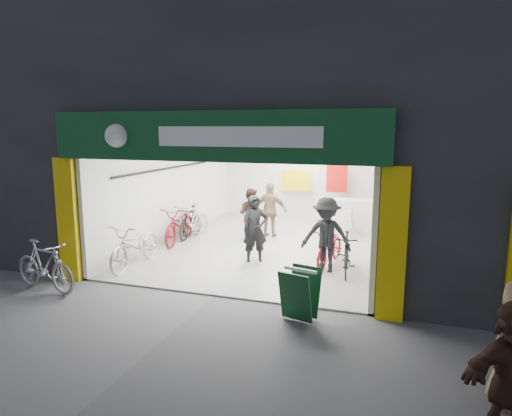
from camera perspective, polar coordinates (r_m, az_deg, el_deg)
The scene contains 15 objects.
ground at distance 8.97m, azimuth -5.37°, elevation -10.95°, with size 60.00×60.00×0.00m, color #56565B.
building at distance 12.93m, azimuth 7.39°, elevation 14.90°, with size 17.00×10.27×8.00m.
bike_left_front at distance 10.91m, azimuth -14.78°, elevation -4.49°, with size 0.70×2.02×1.06m, color #AAAAAF.
bike_left_midfront at distance 13.42m, azimuth -8.20°, elevation -1.80°, with size 0.44×1.57×0.94m, color black.
bike_left_midback at distance 12.85m, azimuth -9.48°, elevation -2.10°, with size 0.70×2.02×1.06m, color maroon.
bike_left_back at distance 13.24m, azimuth -8.30°, elevation -1.67°, with size 0.50×1.79×1.07m, color #A2A1A6.
bike_right_front at distance 10.26m, azimuth 11.24°, elevation -5.65°, with size 0.44×1.54×0.93m, color black.
bike_right_mid at distance 10.85m, azimuth 9.25°, elevation -4.85°, with size 0.58×1.67×0.88m, color maroon.
bike_right_back at distance 14.03m, azimuth 11.84°, elevation -1.41°, with size 0.44×1.55×0.93m, color silver.
parked_bike at distance 9.98m, azimuth -24.92°, elevation -6.59°, with size 0.48×1.70×1.02m, color #A1A1A6.
customer_a at distance 10.81m, azimuth -0.11°, elevation -2.73°, with size 0.59×0.39×1.63m, color black.
customer_b at distance 12.96m, azimuth -0.70°, elevation -0.83°, with size 0.74×0.57×1.52m, color #352018.
customer_c at distance 10.17m, azimuth 8.77°, elevation -3.45°, with size 1.10×0.63×1.71m, color black.
customer_d at distance 13.26m, azimuth 1.80°, elevation -0.31°, with size 0.96×0.40×1.64m, color #85694D.
sandwich_board at distance 7.80m, azimuth 5.52°, elevation -10.49°, with size 0.68×0.69×0.87m.
Camera 1 is at (3.40, -7.65, 3.21)m, focal length 32.00 mm.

